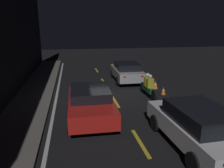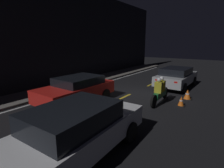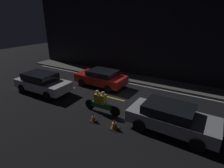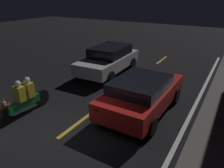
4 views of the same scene
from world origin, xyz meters
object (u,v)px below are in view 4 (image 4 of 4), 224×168
motorcycle (24,98)px  taxi_red (142,93)px  sedan_white (109,59)px  traffic_cone_near (4,104)px

motorcycle → taxi_red: bearing=122.7°
sedan_white → traffic_cone_near: bearing=-14.7°
motorcycle → traffic_cone_near: 1.13m
sedan_white → traffic_cone_near: 5.88m
traffic_cone_near → motorcycle: bearing=100.4°
sedan_white → taxi_red: 4.55m
motorcycle → traffic_cone_near: (0.19, -1.04, -0.41)m
motorcycle → traffic_cone_near: size_ratio=4.86×
taxi_red → sedan_white: bearing=47.9°
sedan_white → taxi_red: (3.11, 3.33, -0.05)m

